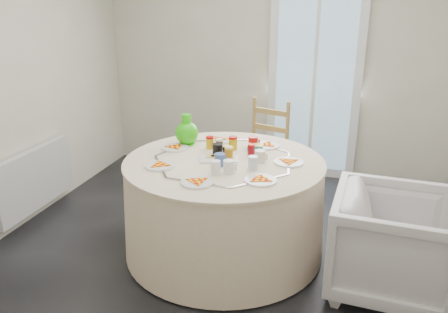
% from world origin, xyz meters
% --- Properties ---
extents(floor, '(4.00, 4.00, 0.00)m').
position_xyz_m(floor, '(0.00, 0.00, 0.00)').
color(floor, black).
rests_on(floor, ground).
extents(wall_back, '(4.00, 0.02, 2.60)m').
position_xyz_m(wall_back, '(0.00, 2.00, 1.30)').
color(wall_back, '#BCB5A3').
rests_on(wall_back, floor).
extents(glass_door, '(1.00, 0.08, 2.10)m').
position_xyz_m(glass_door, '(0.40, 1.95, 1.05)').
color(glass_door, silver).
rests_on(glass_door, floor).
extents(radiator, '(0.07, 1.00, 0.55)m').
position_xyz_m(radiator, '(-1.94, 0.20, 0.38)').
color(radiator, silver).
rests_on(radiator, floor).
extents(table, '(1.57, 1.57, 0.80)m').
position_xyz_m(table, '(-0.12, 0.10, 0.38)').
color(table, beige).
rests_on(table, floor).
extents(wooden_chair, '(0.56, 0.55, 1.00)m').
position_xyz_m(wooden_chair, '(-0.03, 1.18, 0.47)').
color(wooden_chair, tan).
rests_on(wooden_chair, floor).
extents(armchair, '(0.79, 0.84, 0.80)m').
position_xyz_m(armchair, '(1.11, -0.13, 0.39)').
color(armchair, silver).
rests_on(armchair, floor).
extents(place_settings, '(1.57, 1.57, 0.02)m').
position_xyz_m(place_settings, '(-0.12, 0.10, 0.77)').
color(place_settings, white).
rests_on(place_settings, table).
extents(jar_cluster, '(0.46, 0.35, 0.12)m').
position_xyz_m(jar_cluster, '(-0.14, 0.29, 0.82)').
color(jar_cluster, '#9A4319').
rests_on(jar_cluster, table).
extents(butter_tub, '(0.14, 0.11, 0.05)m').
position_xyz_m(butter_tub, '(0.06, 0.39, 0.79)').
color(butter_tub, '#0D8896').
rests_on(butter_tub, table).
extents(green_pitcher, '(0.23, 0.23, 0.25)m').
position_xyz_m(green_pitcher, '(-0.53, 0.40, 0.87)').
color(green_pitcher, '#2DC60F').
rests_on(green_pitcher, table).
extents(cheese_platter, '(0.32, 0.26, 0.04)m').
position_xyz_m(cheese_platter, '(-0.17, 0.10, 0.77)').
color(cheese_platter, white).
rests_on(cheese_platter, table).
extents(mugs_glasses, '(0.80, 0.80, 0.11)m').
position_xyz_m(mugs_glasses, '(-0.02, 0.08, 0.81)').
color(mugs_glasses, '#A3A3A3').
rests_on(mugs_glasses, table).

